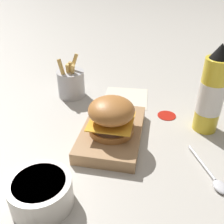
{
  "coord_description": "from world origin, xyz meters",
  "views": [
    {
      "loc": [
        -0.61,
        -0.06,
        0.44
      ],
      "look_at": [
        -0.04,
        0.05,
        0.08
      ],
      "focal_mm": 42.0,
      "sensor_mm": 36.0,
      "label": 1
    }
  ],
  "objects_px": {
    "fries_basket": "(71,83)",
    "spoon": "(214,179)",
    "burger": "(111,116)",
    "ketchup_bottle": "(211,94)",
    "serving_board": "(112,133)",
    "side_bowl": "(41,192)"
  },
  "relations": [
    {
      "from": "ketchup_bottle",
      "to": "side_bowl",
      "type": "relative_size",
      "value": 1.98
    },
    {
      "from": "serving_board",
      "to": "spoon",
      "type": "xyz_separation_m",
      "value": [
        -0.11,
        -0.26,
        -0.01
      ]
    },
    {
      "from": "burger",
      "to": "ketchup_bottle",
      "type": "distance_m",
      "value": 0.28
    },
    {
      "from": "serving_board",
      "to": "side_bowl",
      "type": "distance_m",
      "value": 0.26
    },
    {
      "from": "burger",
      "to": "side_bowl",
      "type": "bearing_deg",
      "value": 156.89
    },
    {
      "from": "burger",
      "to": "side_bowl",
      "type": "relative_size",
      "value": 0.94
    },
    {
      "from": "burger",
      "to": "spoon",
      "type": "height_order",
      "value": "burger"
    },
    {
      "from": "ketchup_bottle",
      "to": "side_bowl",
      "type": "bearing_deg",
      "value": 134.15
    },
    {
      "from": "ketchup_bottle",
      "to": "serving_board",
      "type": "bearing_deg",
      "value": 110.72
    },
    {
      "from": "spoon",
      "to": "burger",
      "type": "bearing_deg",
      "value": -135.41
    },
    {
      "from": "side_bowl",
      "to": "spoon",
      "type": "bearing_deg",
      "value": -69.49
    },
    {
      "from": "serving_board",
      "to": "spoon",
      "type": "relative_size",
      "value": 1.64
    },
    {
      "from": "serving_board",
      "to": "fries_basket",
      "type": "xyz_separation_m",
      "value": [
        0.22,
        0.19,
        0.03
      ]
    },
    {
      "from": "serving_board",
      "to": "burger",
      "type": "bearing_deg",
      "value": -175.0
    },
    {
      "from": "spoon",
      "to": "ketchup_bottle",
      "type": "bearing_deg",
      "value": 156.02
    },
    {
      "from": "fries_basket",
      "to": "spoon",
      "type": "bearing_deg",
      "value": -126.43
    },
    {
      "from": "fries_basket",
      "to": "spoon",
      "type": "xyz_separation_m",
      "value": [
        -0.33,
        -0.44,
        -0.04
      ]
    },
    {
      "from": "ketchup_bottle",
      "to": "side_bowl",
      "type": "xyz_separation_m",
      "value": [
        -0.34,
        0.35,
        -0.08
      ]
    },
    {
      "from": "fries_basket",
      "to": "spoon",
      "type": "height_order",
      "value": "fries_basket"
    },
    {
      "from": "fries_basket",
      "to": "ketchup_bottle",
      "type": "bearing_deg",
      "value": -105.17
    },
    {
      "from": "ketchup_bottle",
      "to": "fries_basket",
      "type": "bearing_deg",
      "value": 74.83
    },
    {
      "from": "spoon",
      "to": "side_bowl",
      "type": "bearing_deg",
      "value": -94.14
    }
  ]
}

